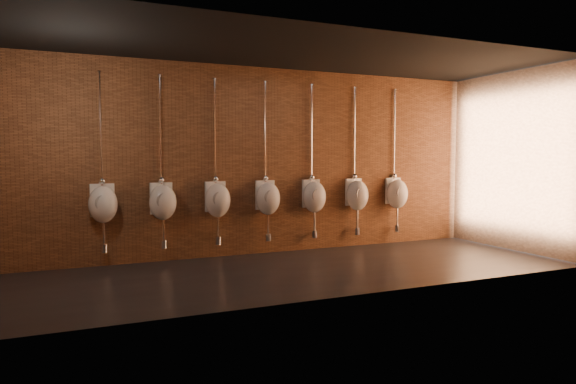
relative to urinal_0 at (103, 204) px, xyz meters
name	(u,v)px	position (x,y,z in m)	size (l,w,h in m)	color
ground	(298,270)	(2.61, -1.35, -0.98)	(8.50, 8.50, 0.00)	black
room_shell	(299,134)	(2.61, -1.35, 1.04)	(8.54, 3.04, 3.22)	black
urinal_0	(103,204)	(0.00, 0.00, 0.00)	(0.47, 0.43, 2.72)	white
urinal_1	(163,202)	(0.89, 0.00, 0.00)	(0.47, 0.43, 2.72)	white
urinal_2	(218,200)	(1.77, 0.00, 0.00)	(0.47, 0.43, 2.72)	white
urinal_3	(268,198)	(2.66, 0.00, 0.00)	(0.47, 0.43, 2.72)	white
urinal_4	(314,196)	(3.54, 0.00, 0.00)	(0.47, 0.43, 2.72)	white
urinal_5	(357,195)	(4.43, 0.00, 0.00)	(0.47, 0.43, 2.72)	white
urinal_6	(397,193)	(5.32, 0.00, 0.00)	(0.47, 0.43, 2.72)	white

